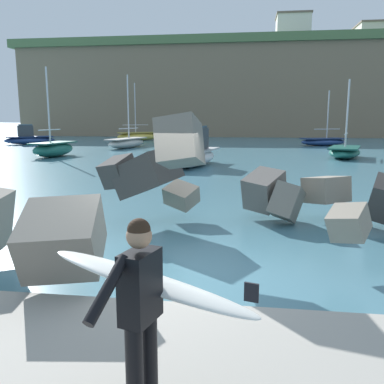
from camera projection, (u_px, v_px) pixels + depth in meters
The scene contains 13 objects.
ground_plane at pixel (177, 270), 7.64m from camera, with size 400.00×400.00×0.00m, color #42707F.
breakwater_jetty at pixel (85, 191), 9.21m from camera, with size 32.08×7.27×2.92m.
surfer_with_board at pixel (144, 299), 3.50m from camera, with size 2.11×1.41×1.78m.
boat_near_left at pixel (323, 141), 41.18m from camera, with size 5.09×3.40×5.42m.
boat_near_centre at pixel (193, 154), 23.95m from camera, with size 3.07×6.31×2.32m.
boat_near_right at pixel (53, 149), 29.56m from camera, with size 2.37×4.28×6.26m.
boat_mid_centre at pixel (29, 138), 43.19m from camera, with size 5.20×4.30×2.11m.
boat_mid_right at pixel (127, 142), 38.14m from camera, with size 2.87×6.14×6.65m.
boat_far_left at pixel (344, 152), 28.69m from camera, with size 3.24×4.88×5.39m.
boat_far_right at pixel (139, 136), 50.24m from camera, with size 5.48×4.71×6.88m.
headland_bluff at pixel (319, 94), 76.14m from camera, with size 97.13×42.88×14.22m.
station_building_west at pixel (371, 40), 76.47m from camera, with size 5.85×7.79×5.58m.
station_building_central at pixel (293, 32), 68.30m from camera, with size 5.62×5.74×5.29m.
Camera 1 is at (1.27, -7.14, 2.81)m, focal length 38.40 mm.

